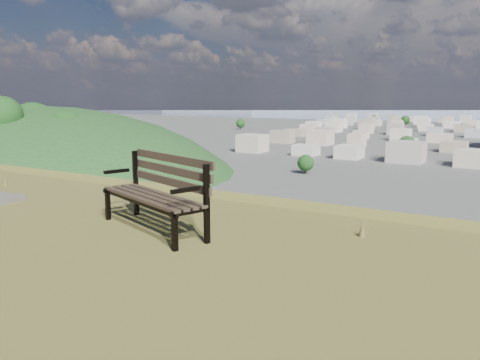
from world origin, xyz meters
The scene contains 3 objects.
park_bench centered at (0.26, 2.26, 25.49)m, with size 1.75×1.06×0.87m.
green_wooded_hill centered at (-153.88, 110.34, 0.14)m, with size 183.74×146.99×91.87m.
city_trees centered at (-26.39, 319.00, 4.83)m, with size 406.52×387.20×9.98m.
Camera 1 is at (3.82, -1.84, 26.53)m, focal length 35.00 mm.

